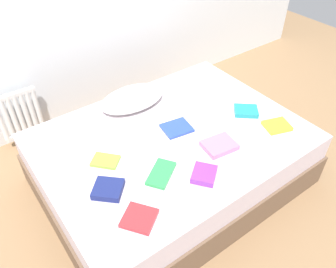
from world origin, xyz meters
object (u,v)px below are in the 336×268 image
at_px(bed, 172,159).
at_px(textbook_lime, 106,161).
at_px(textbook_yellow, 277,126).
at_px(textbook_red, 139,218).
at_px(radiator, 20,115).
at_px(pillow, 132,98).
at_px(textbook_purple, 204,174).
at_px(textbook_pink, 219,145).
at_px(textbook_white, 142,141).
at_px(textbook_navy, 108,189).
at_px(textbook_teal, 246,111).
at_px(textbook_blue, 177,128).
at_px(textbook_green, 161,173).

distance_m(bed, textbook_lime, 0.60).
bearing_deg(textbook_yellow, textbook_red, -157.18).
relative_size(radiator, pillow, 0.80).
bearing_deg(textbook_yellow, textbook_purple, -156.99).
height_order(radiator, textbook_purple, radiator).
distance_m(radiator, textbook_lime, 1.20).
distance_m(textbook_pink, textbook_lime, 0.82).
bearing_deg(textbook_white, textbook_navy, -131.47).
xyz_separation_m(textbook_pink, textbook_teal, (0.47, 0.18, -0.00)).
xyz_separation_m(pillow, textbook_white, (-0.20, -0.46, -0.04)).
relative_size(textbook_lime, textbook_teal, 0.98).
relative_size(textbook_purple, textbook_white, 0.96).
height_order(textbook_navy, textbook_teal, textbook_navy).
relative_size(textbook_red, textbook_blue, 0.87).
bearing_deg(textbook_teal, textbook_lime, -147.91).
distance_m(textbook_red, textbook_yellow, 1.33).
height_order(textbook_navy, textbook_pink, textbook_navy).
xyz_separation_m(textbook_blue, textbook_teal, (0.59, -0.17, 0.01)).
bearing_deg(textbook_white, radiator, 134.38).
distance_m(pillow, textbook_lime, 0.71).
distance_m(textbook_yellow, textbook_teal, 0.28).
bearing_deg(bed, radiator, 124.19).
height_order(textbook_green, textbook_lime, same).
relative_size(textbook_pink, textbook_white, 1.28).
height_order(bed, textbook_teal, textbook_teal).
bearing_deg(textbook_blue, pillow, 110.76).
distance_m(textbook_green, textbook_yellow, 1.03).
bearing_deg(textbook_green, textbook_navy, 133.26).
bearing_deg(pillow, textbook_blue, -78.11).
height_order(textbook_pink, textbook_red, textbook_pink).
xyz_separation_m(textbook_purple, textbook_lime, (-0.46, 0.51, -0.01)).
bearing_deg(textbook_green, bed, 9.03).
bearing_deg(textbook_purple, radiator, 76.26).
xyz_separation_m(bed, textbook_white, (-0.23, 0.06, 0.28)).
relative_size(pillow, textbook_green, 2.30).
bearing_deg(textbook_green, pillow, 37.01).
height_order(bed, textbook_blue, textbook_blue).
bearing_deg(textbook_purple, textbook_navy, 118.00).
height_order(textbook_pink, textbook_lime, textbook_pink).
bearing_deg(textbook_lime, pillow, 90.68).
relative_size(pillow, textbook_pink, 2.46).
distance_m(textbook_pink, textbook_blue, 0.37).
height_order(textbook_pink, textbook_purple, textbook_purple).
bearing_deg(textbook_navy, textbook_pink, 36.71).
distance_m(textbook_yellow, textbook_lime, 1.34).
distance_m(radiator, textbook_teal, 2.00).
bearing_deg(textbook_purple, textbook_yellow, -33.43).
xyz_separation_m(pillow, textbook_green, (-0.27, -0.80, -0.05)).
xyz_separation_m(textbook_navy, textbook_green, (0.35, -0.08, -0.01)).
bearing_deg(textbook_red, textbook_green, -0.63).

